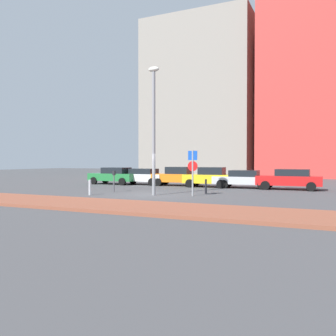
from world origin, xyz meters
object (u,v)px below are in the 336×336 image
(parked_car_white, at_px, (142,176))
(parked_car_red, at_px, (290,179))
(parking_meter, at_px, (114,178))
(traffic_bollard_near, at_px, (206,186))
(parked_car_orange, at_px, (178,176))
(parked_car_green, at_px, (114,175))
(traffic_bollard_mid, at_px, (90,187))
(street_lamp, at_px, (154,121))
(parked_car_yellow, at_px, (210,177))
(parking_sign_post, at_px, (193,167))
(parked_car_silver, at_px, (244,179))

(parked_car_white, xyz_separation_m, parked_car_red, (12.24, -0.34, 0.04))
(parking_meter, height_order, traffic_bollard_near, parking_meter)
(parked_car_orange, relative_size, traffic_bollard_near, 4.62)
(parking_meter, bearing_deg, parked_car_white, 103.95)
(parked_car_green, bearing_deg, traffic_bollard_mid, -65.20)
(street_lamp, bearing_deg, parked_car_orange, 103.08)
(traffic_bollard_mid, bearing_deg, parked_car_red, 40.90)
(traffic_bollard_mid, bearing_deg, parked_car_orange, 79.92)
(parking_meter, xyz_separation_m, traffic_bollard_mid, (-0.18, -2.36, -0.44))
(parked_car_orange, distance_m, parked_car_yellow, 2.95)
(parking_sign_post, xyz_separation_m, traffic_bollard_mid, (-5.88, -2.05, -1.23))
(parked_car_green, distance_m, parked_car_white, 2.61)
(parking_sign_post, bearing_deg, parked_car_red, 56.46)
(traffic_bollard_mid, bearing_deg, parked_car_white, 99.56)
(parked_car_white, distance_m, traffic_bollard_near, 9.63)
(parked_car_green, height_order, traffic_bollard_near, parked_car_green)
(parked_car_yellow, distance_m, parking_meter, 8.20)
(parked_car_green, height_order, parked_car_silver, parked_car_green)
(parked_car_green, relative_size, traffic_bollard_mid, 4.73)
(parked_car_silver, height_order, traffic_bollard_near, parked_car_silver)
(parked_car_silver, xyz_separation_m, parking_sign_post, (-1.40, -7.29, 0.98))
(parked_car_red, distance_m, traffic_bollard_mid, 14.07)
(parked_car_orange, distance_m, street_lamp, 9.11)
(parked_car_green, bearing_deg, parking_sign_post, -34.75)
(parking_sign_post, bearing_deg, street_lamp, -166.35)
(parked_car_red, bearing_deg, parking_meter, -146.77)
(parked_car_orange, bearing_deg, parked_car_yellow, -6.96)
(parked_car_orange, height_order, street_lamp, street_lamp)
(parked_car_red, relative_size, traffic_bollard_mid, 4.81)
(traffic_bollard_mid, bearing_deg, parked_car_silver, 52.07)
(parking_sign_post, distance_m, parking_meter, 5.77)
(parked_car_yellow, xyz_separation_m, parked_car_red, (5.99, -0.04, -0.02))
(parked_car_green, bearing_deg, parked_car_silver, 1.61)
(parked_car_orange, xyz_separation_m, parked_car_yellow, (2.93, -0.36, 0.01))
(street_lamp, bearing_deg, parked_car_green, 135.87)
(parked_car_green, xyz_separation_m, parked_car_orange, (5.87, 0.59, 0.02))
(parked_car_orange, distance_m, parked_car_red, 8.93)
(parked_car_red, bearing_deg, parked_car_white, 178.43)
(parked_car_orange, xyz_separation_m, parked_car_red, (8.92, -0.39, -0.02))
(parked_car_yellow, xyz_separation_m, parked_car_silver, (2.64, 0.09, -0.08))
(parked_car_silver, relative_size, parked_car_red, 1.00)
(parked_car_yellow, bearing_deg, parked_car_silver, 2.01)
(parked_car_orange, xyz_separation_m, parking_sign_post, (4.17, -7.56, 0.90))
(parked_car_silver, height_order, traffic_bollard_mid, parked_car_silver)
(parked_car_white, height_order, traffic_bollard_mid, parked_car_white)
(parked_car_green, height_order, parked_car_red, parked_car_green)
(parked_car_white, bearing_deg, parking_sign_post, -45.03)
(parking_sign_post, relative_size, street_lamp, 0.35)
(parked_car_silver, xyz_separation_m, street_lamp, (-3.69, -7.85, 3.77))
(parking_meter, xyz_separation_m, street_lamp, (3.41, -0.87, 3.58))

